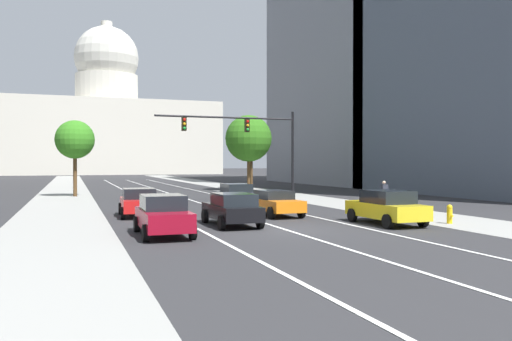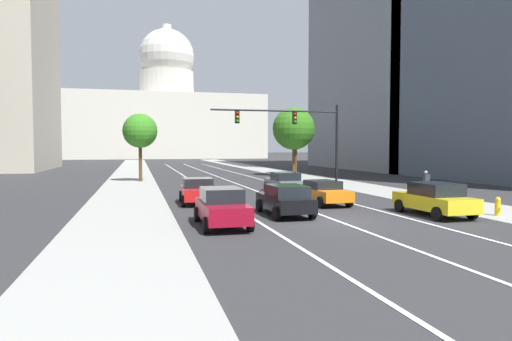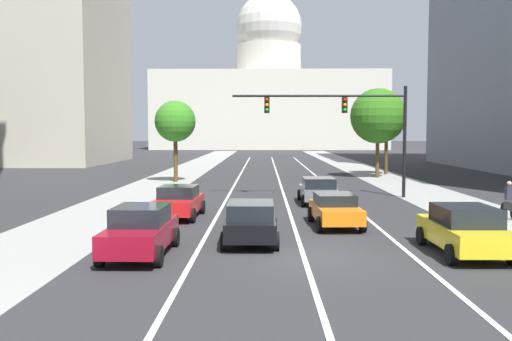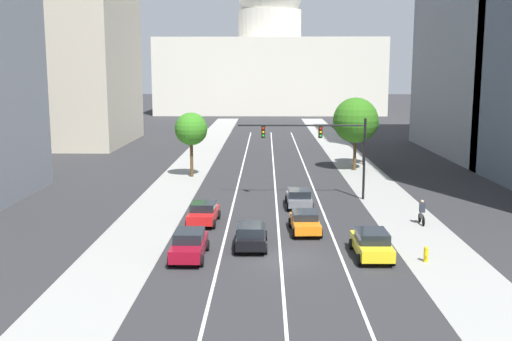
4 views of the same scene
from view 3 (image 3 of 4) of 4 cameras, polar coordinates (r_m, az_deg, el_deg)
ground_plane at (r=57.56m, az=2.07°, el=0.02°), size 400.00×400.00×0.00m
sidewalk_left at (r=53.16m, az=-7.82°, el=-0.34°), size 4.59×130.00×0.01m
sidewalk_right at (r=53.60m, az=12.11°, el=-0.35°), size 4.59×130.00×0.01m
lane_stripe_left at (r=42.65m, az=-2.15°, el=-1.34°), size 0.16×90.00×0.01m
lane_stripe_center at (r=42.61m, az=2.51°, el=-1.35°), size 0.16×90.00×0.01m
lane_stripe_right at (r=42.86m, az=7.16°, el=-1.35°), size 0.16×90.00×0.01m
office_tower_far_left at (r=78.67m, az=-22.22°, el=12.52°), size 21.22×22.66×32.07m
capitol_building at (r=136.26m, az=1.35°, el=7.65°), size 54.80×22.92×38.67m
car_crimson at (r=18.09m, az=-11.82°, el=-6.08°), size 1.97×4.36×1.60m
car_orange at (r=23.48m, az=8.17°, el=-3.96°), size 2.07×4.19×1.37m
car_yellow at (r=19.13m, az=20.69°, el=-5.71°), size 2.09×4.42×1.58m
car_black at (r=19.81m, az=-0.54°, el=-5.23°), size 1.97×4.28×1.49m
car_red at (r=25.71m, az=-8.01°, el=-3.19°), size 2.15×4.09×1.50m
car_gray at (r=30.72m, az=6.43°, el=-2.01°), size 2.07×4.12×1.47m
traffic_signal_mast at (r=33.86m, az=9.48°, el=5.50°), size 10.51×0.39×6.73m
cyclist at (r=27.87m, az=24.69°, el=-2.78°), size 0.36×1.70×1.72m
street_tree_mid_right at (r=49.20m, az=12.48°, el=5.50°), size 4.80×4.80×7.77m
street_tree_near_left at (r=44.45m, az=-8.34°, el=5.01°), size 3.27×3.27×6.47m
street_tree_near_right at (r=53.32m, az=13.33°, el=4.78°), size 3.19×3.19×6.45m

